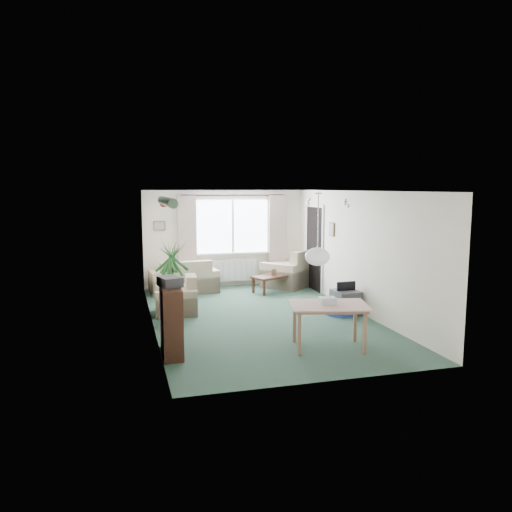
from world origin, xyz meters
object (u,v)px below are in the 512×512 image
object	(u,v)px
armchair_corner	(287,268)
tv_cube	(346,302)
sofa	(184,276)
dining_table	(328,327)
bookshelf	(171,321)
armchair_left	(176,295)
houseplant	(173,283)
coffee_table	(271,284)
pet_bed	(341,312)

from	to	relation	value
armchair_corner	tv_cube	distance (m)	2.90
sofa	tv_cube	size ratio (longest dim) A/B	3.03
sofa	dining_table	distance (m)	5.03
sofa	bookshelf	size ratio (longest dim) A/B	1.51
dining_table	sofa	bearing A→B (deg)	108.83
armchair_corner	armchair_left	size ratio (longest dim) A/B	1.23
houseplant	dining_table	xyz separation A→B (m)	(2.17, -1.91, -0.44)
coffee_table	bookshelf	size ratio (longest dim) A/B	0.85
armchair_corner	bookshelf	size ratio (longest dim) A/B	1.00
houseplant	dining_table	world-z (taller)	houseplant
armchair_left	pet_bed	distance (m)	3.25
armchair_corner	coffee_table	world-z (taller)	armchair_corner
tv_cube	pet_bed	bearing A→B (deg)	-169.76
sofa	bookshelf	bearing A→B (deg)	76.14
coffee_table	dining_table	bearing A→B (deg)	-95.07
armchair_left	tv_cube	distance (m)	3.34
armchair_left	sofa	bearing A→B (deg)	172.90
coffee_table	pet_bed	distance (m)	2.49
sofa	houseplant	xyz separation A→B (m)	(-0.55, -2.84, 0.38)
sofa	pet_bed	bearing A→B (deg)	128.26
armchair_left	houseplant	xyz separation A→B (m)	(-0.15, -0.88, 0.40)
houseplant	tv_cube	bearing A→B (deg)	-1.04
bookshelf	pet_bed	world-z (taller)	bookshelf
bookshelf	tv_cube	distance (m)	3.86
bookshelf	armchair_corner	bearing A→B (deg)	53.69
pet_bed	tv_cube	bearing A→B (deg)	13.18
coffee_table	houseplant	bearing A→B (deg)	-137.84
houseplant	pet_bed	world-z (taller)	houseplant
tv_cube	houseplant	bearing A→B (deg)	176.02
coffee_table	tv_cube	size ratio (longest dim) A/B	1.70
coffee_table	tv_cube	bearing A→B (deg)	-71.25
bookshelf	tv_cube	size ratio (longest dim) A/B	2.00
houseplant	pet_bed	distance (m)	3.32
coffee_table	pet_bed	world-z (taller)	coffee_table
sofa	armchair_left	world-z (taller)	sofa
houseplant	dining_table	bearing A→B (deg)	-41.38
sofa	coffee_table	world-z (taller)	sofa
dining_table	pet_bed	bearing A→B (deg)	59.64
sofa	dining_table	size ratio (longest dim) A/B	1.45
houseplant	tv_cube	world-z (taller)	houseplant
armchair_left	houseplant	distance (m)	0.97
armchair_left	coffee_table	world-z (taller)	armchair_left
coffee_table	dining_table	size ratio (longest dim) A/B	0.81
armchair_left	tv_cube	bearing A→B (deg)	78.08
coffee_table	dining_table	world-z (taller)	dining_table
armchair_corner	dining_table	xyz separation A→B (m)	(-0.95, -4.73, -0.12)
sofa	armchair_left	distance (m)	2.01
armchair_left	pet_bed	size ratio (longest dim) A/B	1.42
armchair_left	bookshelf	bearing A→B (deg)	-3.53
sofa	bookshelf	world-z (taller)	bookshelf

